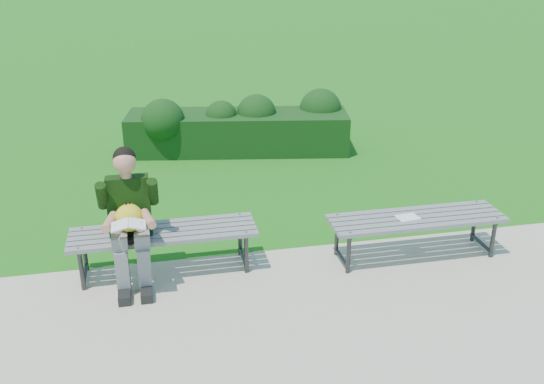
% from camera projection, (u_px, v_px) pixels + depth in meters
% --- Properties ---
extents(ground, '(80.00, 80.00, 0.00)m').
position_uv_depth(ground, '(237.00, 255.00, 6.38)').
color(ground, '#2F731F').
rests_on(ground, ground).
extents(walkway, '(30.00, 3.50, 0.02)m').
position_uv_depth(walkway, '(271.00, 359.00, 4.80)').
color(walkway, '#ABA392').
rests_on(walkway, ground).
extents(hedge, '(3.46, 1.41, 0.90)m').
position_uv_depth(hedge, '(241.00, 126.00, 9.35)').
color(hedge, '#14430F').
rests_on(hedge, ground).
extents(bench_left, '(1.80, 0.50, 0.46)m').
position_uv_depth(bench_left, '(164.00, 235.00, 5.89)').
color(bench_left, gray).
rests_on(bench_left, walkway).
extents(bench_right, '(1.80, 0.50, 0.46)m').
position_uv_depth(bench_right, '(416.00, 221.00, 6.18)').
color(bench_right, gray).
rests_on(bench_right, walkway).
extents(seated_boy, '(0.56, 0.76, 1.31)m').
position_uv_depth(seated_boy, '(129.00, 215.00, 5.63)').
color(seated_boy, gray).
rests_on(seated_boy, walkway).
extents(paper_sheet, '(0.24, 0.19, 0.01)m').
position_uv_depth(paper_sheet, '(408.00, 217.00, 6.14)').
color(paper_sheet, white).
rests_on(paper_sheet, bench_right).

